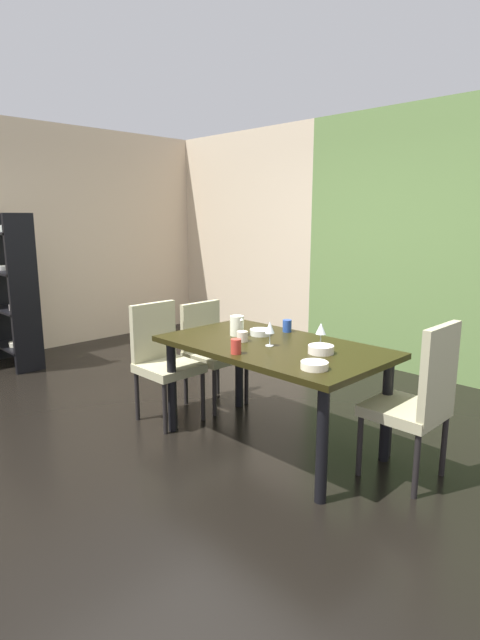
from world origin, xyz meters
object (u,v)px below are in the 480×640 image
Objects in this scene: wine_glass_center at (270,328)px; cup_near_shelf at (236,346)px; chair_right_far at (419,398)px; cup_right at (287,326)px; cup_east at (242,336)px; pitcher_front at (237,326)px; serving_bowl_left at (314,365)px; dining_table at (273,357)px; serving_bowl_corner at (260,332)px; wine_glass_north at (321,329)px; display_shelf at (11,291)px; chair_left_near at (163,356)px; serving_bowl_west at (321,349)px; chair_left_far at (210,347)px.

cup_near_shelf is (-0.02, -0.31, -0.08)m from wine_glass_center.
cup_right is (-1.15, 0.11, 0.25)m from chair_right_far.
pitcher_front is at bearing 147.18° from cup_east.
serving_bowl_left is at bearing -21.28° from wine_glass_center.
dining_table is 10.03× the size of serving_bowl_corner.
wine_glass_north is at bearing -20.61° from cup_right.
dining_table is at bearing -64.37° from cup_right.
cup_east is at bearing 7.70° from display_shelf.
chair_left_near is 12.10× the size of cup_east.
display_shelf is at bearing -167.97° from serving_bowl_corner.
wine_glass_north is at bearing 45.99° from wine_glass_center.
wine_glass_north is at bearing 6.86° from serving_bowl_corner.
serving_bowl_west is 1.05× the size of serving_bowl_corner.
cup_east is (-1.17, -0.35, 0.24)m from chair_right_far.
chair_left_near is 5.85× the size of wine_glass_north.
display_shelf reaches higher than cup_right.
wine_glass_north is (0.26, 0.20, 0.21)m from dining_table.
pitcher_front is (3.00, 0.53, -0.01)m from display_shelf.
chair_right_far is at bearing 18.00° from wine_glass_center.
display_shelf reaches higher than chair_right_far.
cup_right is (3.19, 0.89, -0.04)m from display_shelf.
wine_glass_center reaches higher than serving_bowl_left.
wine_glass_center is (-0.95, -0.31, 0.33)m from chair_right_far.
serving_bowl_corner is at bearing 151.03° from dining_table.
cup_east is (-0.59, -0.14, 0.01)m from serving_bowl_west.
display_shelf reaches higher than wine_glass_center.
chair_left_near is at bearing 6.53° from display_shelf.
chair_right_far is 0.78m from wine_glass_north.
display_shelf is (-2.41, -0.78, 0.34)m from chair_left_far.
pitcher_front is (-0.19, -0.36, 0.03)m from cup_right.
cup_near_shelf is (0.96, -0.11, 0.28)m from chair_left_near.
chair_left_near reaches higher than cup_east.
serving_bowl_corner is 1.69× the size of cup_right.
chair_left_near reaches higher than pitcher_front.
dining_table is 0.96× the size of display_shelf.
serving_bowl_corner is 0.98× the size of serving_bowl_left.
serving_bowl_corner is (-0.27, 0.19, -0.10)m from wine_glass_center.
chair_left_far is 2.55m from display_shelf.
chair_left_near is 1.36m from wine_glass_north.
chair_right_far is 5.90× the size of wine_glass_center.
display_shelf is 3.70m from wine_glass_north.
chair_right_far reaches higher than chair_left_far.
wine_glass_center is 1.08× the size of serving_bowl_corner.
chair_right_far is at bearing 10.22° from display_shelf.
display_shelf is at bearing -164.39° from cup_right.
serving_bowl_west is (1.34, -0.21, 0.28)m from chair_left_far.
cup_near_shelf is (0.17, -0.73, 0.00)m from cup_right.
chair_left_far is 1.18m from cup_near_shelf.
display_shelf is 10.20× the size of serving_bowl_left.
cup_right reaches higher than serving_bowl_left.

